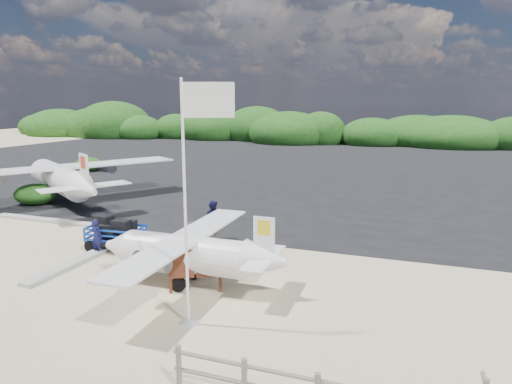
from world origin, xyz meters
TOP-DOWN VIEW (x-y plane):
  - ground at (0.00, 0.00)m, footprint 160.00×160.00m
  - asphalt_apron at (0.00, 30.00)m, footprint 90.00×50.00m
  - lagoon at (-9.00, 1.50)m, footprint 9.00×7.00m
  - vegetation_band at (0.00, 55.00)m, footprint 124.00×8.00m
  - baggage_cart at (-4.03, 2.35)m, footprint 2.57×1.61m
  - flagpole at (1.81, -2.35)m, footprint 1.44×1.00m
  - signboard at (1.02, -0.37)m, footprint 1.72×0.87m
  - crew_a at (-4.46, 1.69)m, footprint 0.58×0.42m
  - crew_b at (-0.94, 5.22)m, footprint 1.04×0.94m
  - aircraft_large at (9.02, 26.99)m, footprint 19.94×19.94m
  - aircraft_small at (-5.45, 33.69)m, footprint 6.95×6.95m

SIDE VIEW (x-z plane):
  - ground at x=0.00m, z-range 0.00..0.00m
  - asphalt_apron at x=0.00m, z-range -0.02..0.02m
  - lagoon at x=-9.00m, z-range -0.20..0.20m
  - vegetation_band at x=0.00m, z-range -2.20..2.20m
  - baggage_cart at x=-4.03m, z-range -0.61..0.61m
  - flagpole at x=1.81m, z-range -3.33..3.33m
  - signboard at x=1.02m, z-range -0.74..0.74m
  - aircraft_large at x=9.02m, z-range -2.17..2.17m
  - aircraft_small at x=-5.45m, z-range -1.23..1.23m
  - crew_a at x=-4.46m, z-range 0.00..1.47m
  - crew_b at x=-0.94m, z-range 0.00..1.75m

